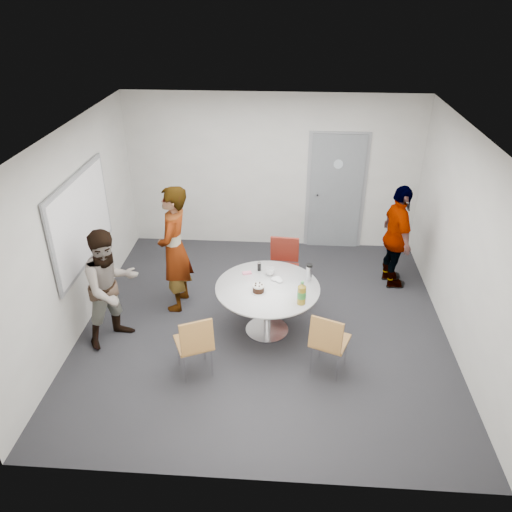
# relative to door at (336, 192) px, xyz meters

# --- Properties ---
(floor) EXTENTS (5.00, 5.00, 0.00)m
(floor) POSITION_rel_door_xyz_m (-1.10, -2.48, -1.03)
(floor) COLOR black
(floor) RESTS_ON ground
(ceiling) EXTENTS (5.00, 5.00, 0.00)m
(ceiling) POSITION_rel_door_xyz_m (-1.10, -2.48, 1.67)
(ceiling) COLOR silver
(ceiling) RESTS_ON wall_back
(wall_back) EXTENTS (5.00, 0.00, 5.00)m
(wall_back) POSITION_rel_door_xyz_m (-1.10, 0.02, 0.32)
(wall_back) COLOR silver
(wall_back) RESTS_ON floor
(wall_left) EXTENTS (0.00, 5.00, 5.00)m
(wall_left) POSITION_rel_door_xyz_m (-3.60, -2.48, 0.32)
(wall_left) COLOR silver
(wall_left) RESTS_ON floor
(wall_right) EXTENTS (0.00, 5.00, 5.00)m
(wall_right) POSITION_rel_door_xyz_m (1.40, -2.48, 0.32)
(wall_right) COLOR silver
(wall_right) RESTS_ON floor
(wall_front) EXTENTS (5.00, 0.00, 5.00)m
(wall_front) POSITION_rel_door_xyz_m (-1.10, -4.98, 0.32)
(wall_front) COLOR silver
(wall_front) RESTS_ON floor
(door) EXTENTS (1.02, 0.17, 2.12)m
(door) POSITION_rel_door_xyz_m (0.00, 0.00, 0.00)
(door) COLOR slate
(door) RESTS_ON wall_back
(whiteboard) EXTENTS (0.04, 1.90, 1.25)m
(whiteboard) POSITION_rel_door_xyz_m (-3.56, -2.28, 0.42)
(whiteboard) COLOR gray
(whiteboard) RESTS_ON wall_left
(table) EXTENTS (1.38, 1.38, 1.04)m
(table) POSITION_rel_door_xyz_m (-1.02, -2.62, -0.40)
(table) COLOR silver
(table) RESTS_ON floor
(chair_near_left) EXTENTS (0.55, 0.58, 0.87)m
(chair_near_left) POSITION_rel_door_xyz_m (-1.86, -3.57, -0.50)
(chair_near_left) COLOR brown
(chair_near_left) RESTS_ON floor
(chair_near_right) EXTENTS (0.54, 0.57, 0.87)m
(chair_near_right) POSITION_rel_door_xyz_m (-0.29, -3.42, -0.50)
(chair_near_right) COLOR brown
(chair_near_right) RESTS_ON floor
(chair_far) EXTENTS (0.48, 0.51, 0.93)m
(chair_far) POSITION_rel_door_xyz_m (-0.86, -1.68, -0.46)
(chair_far) COLOR maroon
(chair_far) RESTS_ON floor
(person_main) EXTENTS (0.48, 0.71, 1.87)m
(person_main) POSITION_rel_door_xyz_m (-2.39, -2.07, -0.09)
(person_main) COLOR #A5C6EA
(person_main) RESTS_ON floor
(person_left) EXTENTS (0.97, 0.99, 1.61)m
(person_left) POSITION_rel_door_xyz_m (-3.05, -2.91, -0.22)
(person_left) COLOR white
(person_left) RESTS_ON floor
(person_right) EXTENTS (0.55, 1.02, 1.65)m
(person_right) POSITION_rel_door_xyz_m (0.85, -1.26, -0.20)
(person_right) COLOR black
(person_right) RESTS_ON floor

